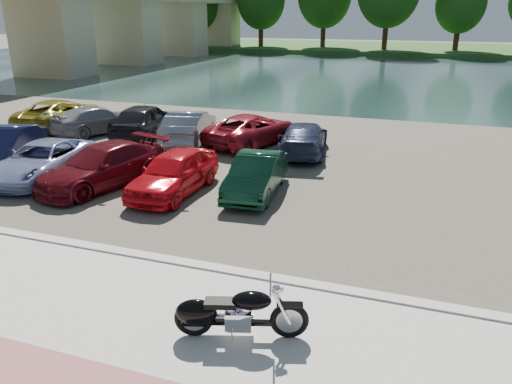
{
  "coord_description": "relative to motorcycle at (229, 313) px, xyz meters",
  "views": [
    {
      "loc": [
        3.7,
        -6.91,
        5.43
      ],
      "look_at": [
        -0.23,
        4.35,
        1.1
      ],
      "focal_mm": 35.0,
      "sensor_mm": 36.0,
      "label": 1
    }
  ],
  "objects": [
    {
      "name": "car_7",
      "position": [
        -11.75,
        12.53,
        0.11
      ],
      "size": [
        3.24,
        4.69,
        1.26
      ],
      "primitive_type": "imported",
      "rotation": [
        0.0,
        0.0,
        2.77
      ],
      "color": "gray",
      "rests_on": "parking_lot"
    },
    {
      "name": "parking_lot",
      "position": [
        -0.84,
        11.15,
        -0.54
      ],
      "size": [
        60.0,
        18.0,
        0.04
      ],
      "primitive_type": "cube",
      "color": "#3F3B33",
      "rests_on": "ground"
    },
    {
      "name": "car_8",
      "position": [
        -9.26,
        12.61,
        0.25
      ],
      "size": [
        2.47,
        4.73,
        1.54
      ],
      "primitive_type": "imported",
      "rotation": [
        0.0,
        0.0,
        3.29
      ],
      "color": "black",
      "rests_on": "parking_lot"
    },
    {
      "name": "motorcycle",
      "position": [
        0.0,
        0.0,
        0.0
      ],
      "size": [
        2.27,
        1.01,
        1.05
      ],
      "rotation": [
        0.0,
        0.0,
        0.3
      ],
      "color": "black",
      "rests_on": "promenade"
    },
    {
      "name": "car_4",
      "position": [
        -4.43,
        6.35,
        0.16
      ],
      "size": [
        1.65,
        4.0,
        1.36
      ],
      "primitive_type": "imported",
      "rotation": [
        0.0,
        0.0,
        -0.01
      ],
      "color": "red",
      "rests_on": "parking_lot"
    },
    {
      "name": "ground",
      "position": [
        -0.84,
        0.15,
        -0.56
      ],
      "size": [
        200.0,
        200.0,
        0.0
      ],
      "primitive_type": "plane",
      "color": "#595447",
      "rests_on": "ground"
    },
    {
      "name": "car_6",
      "position": [
        -14.26,
        13.0,
        0.17
      ],
      "size": [
        2.66,
        5.11,
        1.37
      ],
      "primitive_type": "imported",
      "rotation": [
        0.0,
        0.0,
        3.22
      ],
      "color": "olive",
      "rests_on": "parking_lot"
    },
    {
      "name": "far_bank",
      "position": [
        -0.84,
        72.15,
        -0.26
      ],
      "size": [
        120.0,
        24.0,
        0.6
      ],
      "primitive_type": "cube",
      "color": "#274A1A",
      "rests_on": "ground"
    },
    {
      "name": "car_2",
      "position": [
        -9.34,
        6.21,
        0.1
      ],
      "size": [
        2.6,
        4.68,
        1.24
      ],
      "primitive_type": "imported",
      "rotation": [
        0.0,
        0.0,
        0.13
      ],
      "color": "#7F8CB9",
      "rests_on": "parking_lot"
    },
    {
      "name": "bridge",
      "position": [
        -28.84,
        41.18,
        4.96
      ],
      "size": [
        7.0,
        56.0,
        8.55
      ],
      "color": "tan",
      "rests_on": "ground"
    },
    {
      "name": "car_10",
      "position": [
        -4.22,
        12.95,
        0.13
      ],
      "size": [
        3.42,
        5.13,
        1.31
      ],
      "primitive_type": "imported",
      "rotation": [
        0.0,
        0.0,
        2.85
      ],
      "color": "maroon",
      "rests_on": "parking_lot"
    },
    {
      "name": "car_1",
      "position": [
        -11.81,
        7.15,
        0.16
      ],
      "size": [
        2.7,
        4.36,
        1.36
      ],
      "primitive_type": "imported",
      "rotation": [
        0.0,
        0.0,
        0.33
      ],
      "color": "#121638",
      "rests_on": "parking_lot"
    },
    {
      "name": "promenade",
      "position": [
        -0.84,
        -0.85,
        -0.51
      ],
      "size": [
        60.0,
        6.0,
        0.1
      ],
      "primitive_type": "cube",
      "color": "beige",
      "rests_on": "ground"
    },
    {
      "name": "car_9",
      "position": [
        -6.83,
        12.27,
        0.19
      ],
      "size": [
        2.34,
        4.52,
        1.42
      ],
      "primitive_type": "imported",
      "rotation": [
        0.0,
        0.0,
        3.35
      ],
      "color": "slate",
      "rests_on": "parking_lot"
    },
    {
      "name": "car_11",
      "position": [
        -1.75,
        12.23,
        0.11
      ],
      "size": [
        2.44,
        4.57,
        1.26
      ],
      "primitive_type": "imported",
      "rotation": [
        0.0,
        0.0,
        3.3
      ],
      "color": "#272D4C",
      "rests_on": "parking_lot"
    },
    {
      "name": "car_5",
      "position": [
        -1.99,
        7.13,
        0.1
      ],
      "size": [
        1.66,
        3.87,
        1.24
      ],
      "primitive_type": "imported",
      "rotation": [
        0.0,
        0.0,
        0.09
      ],
      "color": "#0D311E",
      "rests_on": "parking_lot"
    },
    {
      "name": "river",
      "position": [
        -0.84,
        40.15,
        -0.56
      ],
      "size": [
        120.0,
        40.0,
        0.0
      ],
      "primitive_type": "cube",
      "color": "#1B3130",
      "rests_on": "ground"
    },
    {
      "name": "kerb",
      "position": [
        -0.84,
        2.15,
        -0.49
      ],
      "size": [
        60.0,
        0.3,
        0.14
      ],
      "primitive_type": "cube",
      "color": "beige",
      "rests_on": "ground"
    },
    {
      "name": "car_3",
      "position": [
        -6.96,
        6.22,
        0.15
      ],
      "size": [
        3.06,
        4.95,
        1.34
      ],
      "primitive_type": "imported",
      "rotation": [
        0.0,
        0.0,
        -0.28
      ],
      "color": "#5A0C15",
      "rests_on": "parking_lot"
    }
  ]
}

